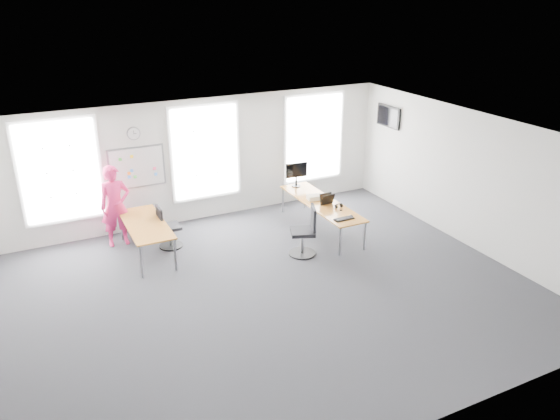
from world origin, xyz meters
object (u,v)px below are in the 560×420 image
chair_right (305,234)px  headphones (338,206)px  chair_left (167,229)px  desk_right (321,204)px  person (115,206)px  desk_left (146,226)px  monitor (297,172)px  keyboard (344,219)px

chair_right → headphones: chair_right is taller
chair_left → desk_right: bearing=-100.7°
chair_left → person: 1.25m
desk_right → desk_left: size_ratio=1.41×
monitor → person: bearing=-175.0°
desk_right → keyboard: keyboard is taller
desk_right → chair_left: (-3.53, 0.68, -0.22)m
chair_left → headphones: size_ratio=5.66×
person → headphones: size_ratio=10.54×
person → headphones: 5.00m
desk_left → keyboard: desk_left is taller
chair_left → desk_left: bearing=108.9°
chair_right → monitor: size_ratio=1.77×
chair_right → monitor: 2.46m
person → keyboard: size_ratio=4.05×
person → keyboard: bearing=-29.4°
desk_left → headphones: bearing=-13.1°
chair_right → keyboard: chair_right is taller
monitor → desk_left: bearing=-163.5°
headphones → desk_right: bearing=123.4°
desk_right → keyboard: bearing=-93.5°
keyboard → monitor: 2.34m
headphones → monitor: 1.73m
headphones → monitor: bearing=108.9°
chair_right → chair_left: 3.07m
chair_left → keyboard: (3.47, -1.78, 0.27)m
keyboard → headphones: headphones is taller
headphones → desk_left: bearing=178.8°
desk_right → chair_left: bearing=169.1°
chair_right → monitor: monitor is taller
desk_right → keyboard: (-0.07, -1.10, 0.06)m
person → chair_left: bearing=-35.1°
desk_right → chair_left: chair_left is taller
chair_right → headphones: bearing=135.5°
desk_left → keyboard: (3.96, -1.61, 0.03)m
chair_right → person: size_ratio=0.60×
chair_left → person: person is taller
chair_left → monitor: monitor is taller
person → headphones: bearing=-21.6°
headphones → keyboard: bearing=-99.7°
person → headphones: (4.66, -1.80, -0.18)m
desk_right → desk_left: bearing=172.7°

